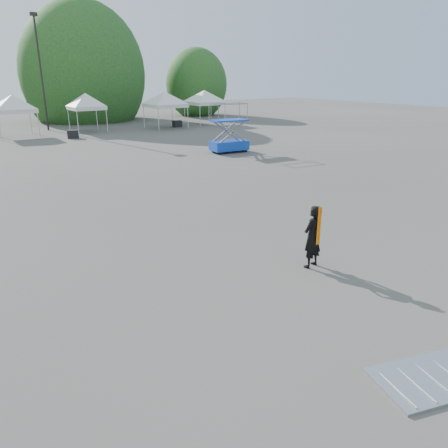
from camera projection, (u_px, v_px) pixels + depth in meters
ground at (216, 243)px, 13.48m from camera, size 120.00×120.00×0.00m
light_pole_east at (40, 66)px, 38.09m from camera, size 0.60×0.25×9.80m
tree_mid_e at (84, 74)px, 46.97m from camera, size 5.12×5.12×7.79m
tree_far_e at (197, 84)px, 52.83m from camera, size 3.84×3.84×5.84m
tent_e at (12, 98)px, 34.85m from camera, size 4.32×4.32×3.88m
tent_f at (85, 96)px, 37.60m from camera, size 3.87×3.87×3.88m
tent_g at (165, 95)px, 40.36m from camera, size 4.59×4.59×3.88m
tent_h at (204, 93)px, 43.61m from camera, size 4.47×4.47×3.88m
man at (312, 237)px, 11.60m from camera, size 0.69×0.52×1.72m
scissor_lift at (229, 128)px, 28.38m from camera, size 2.54×1.47×3.12m
barrier_left at (441, 376)px, 7.54m from camera, size 2.57×1.79×0.07m
crate_mid at (73, 134)px, 34.89m from camera, size 1.01×0.90×0.65m
crate_east at (177, 124)px, 42.13m from camera, size 0.82×0.65×0.61m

